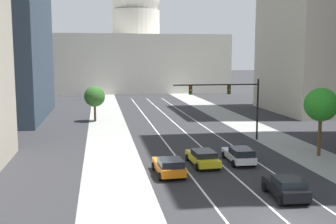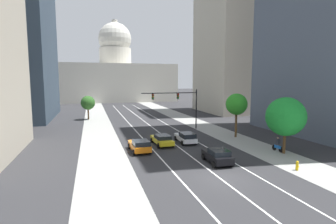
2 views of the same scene
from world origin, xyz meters
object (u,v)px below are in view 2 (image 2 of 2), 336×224
Objects in this scene: cyclist at (278,144)px; fire_hydrant at (297,165)px; street_tree_mid_right at (286,117)px; street_tree_near_left at (88,103)px; car_orange at (140,145)px; capitol_building at (116,77)px; car_black at (217,156)px; traffic_signal_mast at (179,101)px; street_tree_far_right at (237,104)px; car_yellow at (162,139)px; car_white at (186,137)px.

fire_hydrant is at bearing 150.37° from cyclist.
fire_hydrant is 0.14× the size of street_tree_mid_right.
fire_hydrant is 0.18× the size of street_tree_near_left.
street_tree_near_left is at bearing 9.59° from car_orange.
car_black is at bearing -88.94° from capitol_building.
traffic_signal_mast is 1.90× the size of street_tree_near_left.
fire_hydrant is at bearing -85.27° from capitol_building.
street_tree_mid_right is at bearing -69.06° from traffic_signal_mast.
street_tree_far_right is at bearing -77.12° from car_orange.
traffic_signal_mast reaches higher than street_tree_mid_right.
traffic_signal_mast reaches higher than car_yellow.
traffic_signal_mast is 10.61× the size of fire_hydrant.
capitol_building reaches higher than traffic_signal_mast.
car_orange is 16.92m from street_tree_mid_right.
cyclist is at bearing -108.16° from car_orange.
car_black is 7.32m from fire_hydrant.
car_orange is (-6.71, -2.68, -0.00)m from car_white.
capitol_building reaches higher than car_yellow.
capitol_building reaches higher than cyclist.
car_orange is 15.69m from traffic_signal_mast.
car_black is at bearing -161.77° from car_yellow.
capitol_building is at bearing 96.80° from street_tree_mid_right.
car_yellow is 1.18× the size of car_black.
street_tree_far_right is (-0.54, 8.49, 3.97)m from cyclist.
car_orange is 4.96× the size of fire_hydrant.
cyclist is (8.83, -7.13, 0.09)m from car_white.
street_tree_near_left is (-21.48, 32.95, 2.72)m from cyclist.
street_tree_near_left is (-12.65, 25.82, 2.81)m from car_white.
cyclist is (8.83, 2.07, 0.07)m from car_black.
car_black is (0.00, -9.20, 0.02)m from car_white.
car_white is 9.20m from car_black.
fire_hydrant is at bearing -146.00° from car_yellow.
car_white is at bearing -170.70° from street_tree_far_right.
car_white reaches higher than fire_hydrant.
car_orange is at bearing -93.43° from capitol_building.
fire_hydrant is (9.49, -12.95, -0.26)m from car_yellow.
street_tree_far_right is (15.00, 4.04, 4.06)m from car_orange.
cyclist is at bearing -86.33° from street_tree_far_right.
cyclist is (10.51, -88.34, -8.91)m from capitol_building.
street_tree_mid_right reaches higher than car_black.
car_black is 0.43× the size of traffic_signal_mast.
street_tree_mid_right is (0.67, -9.37, -0.59)m from street_tree_far_right.
street_tree_near_left is at bearing 22.52° from car_black.
street_tree_near_left is at bearing 132.41° from traffic_signal_mast.
car_white is 11.35m from cyclist.
street_tree_mid_right reaches higher than car_yellow.
car_orange is at bearing -164.94° from street_tree_far_right.
cyclist reaches higher than car_orange.
cyclist reaches higher than car_yellow.
car_white is (1.67, -81.21, -9.00)m from capitol_building.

